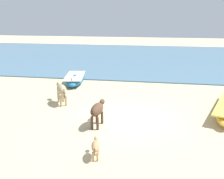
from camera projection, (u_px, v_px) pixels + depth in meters
ground at (127, 117)px, 11.17m from camera, size 80.00×80.00×0.00m
sea_water at (144, 57)px, 26.34m from camera, size 60.00×20.00×0.08m
fishing_boat_3 at (75, 79)px, 16.51m from camera, size 1.63×3.21×0.75m
cow_adult_dun at (61, 90)px, 12.67m from camera, size 1.06×1.43×1.01m
calf_near_tan at (95, 146)px, 7.94m from camera, size 0.35×0.86×0.56m
cow_second_adult_dark at (97, 110)px, 10.15m from camera, size 0.52×1.48×0.95m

